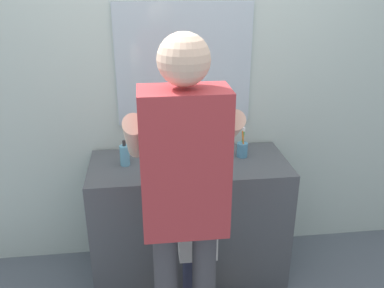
{
  "coord_description": "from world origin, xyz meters",
  "views": [
    {
      "loc": [
        -0.27,
        -2.03,
        1.94
      ],
      "look_at": [
        0.0,
        0.15,
        1.02
      ],
      "focal_mm": 38.4,
      "sensor_mm": 36.0,
      "label": 1
    }
  ],
  "objects_px": {
    "child_toddler": "(197,236)",
    "soap_bottle": "(125,155)",
    "adult_parent": "(184,182)",
    "toothbrush_cup": "(242,149)"
  },
  "relations": [
    {
      "from": "child_toddler",
      "to": "adult_parent",
      "type": "bearing_deg",
      "value": -111.71
    },
    {
      "from": "soap_bottle",
      "to": "child_toddler",
      "type": "height_order",
      "value": "soap_bottle"
    },
    {
      "from": "soap_bottle",
      "to": "adult_parent",
      "type": "height_order",
      "value": "adult_parent"
    },
    {
      "from": "toothbrush_cup",
      "to": "adult_parent",
      "type": "height_order",
      "value": "adult_parent"
    },
    {
      "from": "toothbrush_cup",
      "to": "soap_bottle",
      "type": "bearing_deg",
      "value": -177.15
    },
    {
      "from": "toothbrush_cup",
      "to": "child_toddler",
      "type": "bearing_deg",
      "value": -127.89
    },
    {
      "from": "child_toddler",
      "to": "adult_parent",
      "type": "height_order",
      "value": "adult_parent"
    },
    {
      "from": "adult_parent",
      "to": "child_toddler",
      "type": "bearing_deg",
      "value": 68.29
    },
    {
      "from": "toothbrush_cup",
      "to": "child_toddler",
      "type": "distance_m",
      "value": 0.66
    },
    {
      "from": "child_toddler",
      "to": "soap_bottle",
      "type": "bearing_deg",
      "value": 133.76
    }
  ]
}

